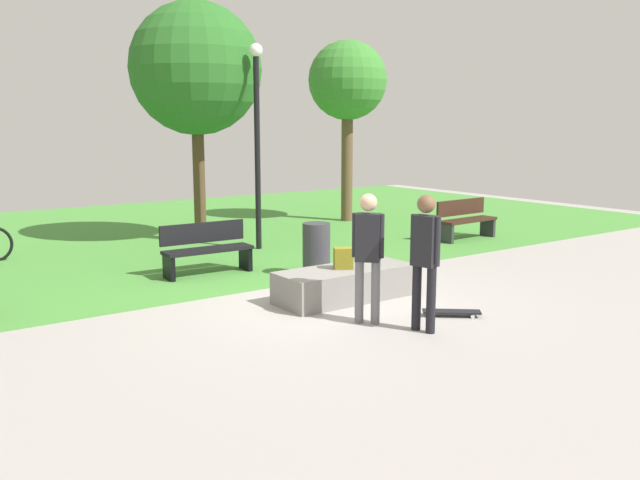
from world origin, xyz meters
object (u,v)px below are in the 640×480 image
at_px(skateboard_by_ledge, 452,312).
at_px(park_bench_far_right, 206,248).
at_px(skater_performing_trick, 425,252).
at_px(park_bench_near_lamppost, 465,219).
at_px(tree_tall_oak, 196,69).
at_px(tree_slender_maple, 348,83).
at_px(concrete_ledge, 345,284).
at_px(skater_watching, 368,248).
at_px(trash_bin, 316,250).
at_px(backpack_on_ledge, 343,258).
at_px(lamp_post, 257,126).

xyz_separation_m(skateboard_by_ledge, park_bench_far_right, (-1.59, 4.40, 0.42)).
relative_size(skater_performing_trick, park_bench_near_lamppost, 1.10).
xyz_separation_m(park_bench_near_lamppost, tree_tall_oak, (-5.13, 3.26, 3.33)).
bearing_deg(skater_performing_trick, tree_slender_maple, 57.90).
bearing_deg(concrete_ledge, tree_slender_maple, 52.08).
bearing_deg(park_bench_far_right, tree_tall_oak, 66.17).
height_order(skateboard_by_ledge, park_bench_far_right, park_bench_far_right).
bearing_deg(skater_watching, tree_slender_maple, 53.87).
relative_size(skater_performing_trick, skateboard_by_ledge, 2.39).
xyz_separation_m(skateboard_by_ledge, trash_bin, (-0.08, 3.15, 0.41)).
height_order(skateboard_by_ledge, trash_bin, trash_bin).
distance_m(backpack_on_ledge, skater_performing_trick, 1.90).
bearing_deg(park_bench_near_lamppost, park_bench_far_right, 178.76).
distance_m(tree_tall_oak, trash_bin, 5.50).
relative_size(skateboard_by_ledge, tree_slender_maple, 0.15).
height_order(backpack_on_ledge, trash_bin, trash_bin).
relative_size(park_bench_near_lamppost, park_bench_far_right, 1.00).
bearing_deg(park_bench_near_lamppost, lamp_post, 159.12).
distance_m(park_bench_far_right, trash_bin, 1.96).
distance_m(skater_performing_trick, lamp_post, 6.54).
bearing_deg(park_bench_near_lamppost, backpack_on_ledge, -154.57).
bearing_deg(lamp_post, skateboard_by_ledge, -93.91).
bearing_deg(skater_watching, backpack_on_ledge, 67.55).
bearing_deg(skateboard_by_ledge, park_bench_far_right, 109.83).
bearing_deg(skater_performing_trick, backpack_on_ledge, 86.32).
relative_size(backpack_on_ledge, skateboard_by_ledge, 0.43).
xyz_separation_m(park_bench_near_lamppost, trash_bin, (-5.00, -1.11, -0.01)).
height_order(skater_performing_trick, tree_slender_maple, tree_slender_maple).
bearing_deg(tree_tall_oak, park_bench_near_lamppost, -32.39).
bearing_deg(concrete_ledge, park_bench_near_lamppost, 25.58).
bearing_deg(lamp_post, trash_bin, -99.81).
xyz_separation_m(concrete_ledge, skateboard_by_ledge, (0.64, -1.60, -0.18)).
bearing_deg(skater_watching, tree_tall_oak, 82.38).
height_order(skater_performing_trick, trash_bin, skater_performing_trick).
bearing_deg(lamp_post, tree_slender_maple, 28.53).
bearing_deg(tree_tall_oak, tree_slender_maple, 8.41).
bearing_deg(concrete_ledge, lamp_post, 76.58).
distance_m(concrete_ledge, backpack_on_ledge, 0.40).
relative_size(skateboard_by_ledge, trash_bin, 0.79).
relative_size(park_bench_near_lamppost, lamp_post, 0.38).
bearing_deg(skater_watching, park_bench_near_lamppost, 32.13).
distance_m(concrete_ledge, tree_slender_maple, 9.08).
height_order(park_bench_far_right, trash_bin, trash_bin).
height_order(skater_performing_trick, skateboard_by_ledge, skater_performing_trick).
relative_size(skater_watching, park_bench_far_right, 1.08).
distance_m(backpack_on_ledge, tree_slender_maple, 8.96).
xyz_separation_m(skater_watching, lamp_post, (1.57, 5.54, 1.56)).
height_order(concrete_ledge, skater_watching, skater_watching).
bearing_deg(trash_bin, backpack_on_ledge, -111.10).
xyz_separation_m(skateboard_by_ledge, lamp_post, (0.41, 5.98, 2.52)).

